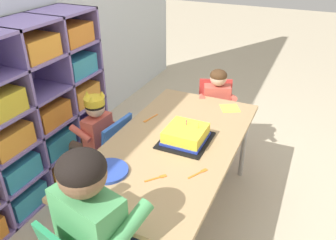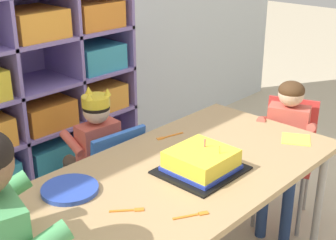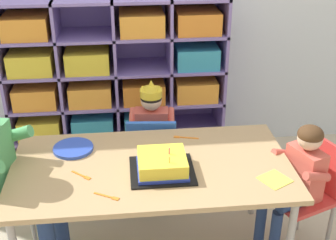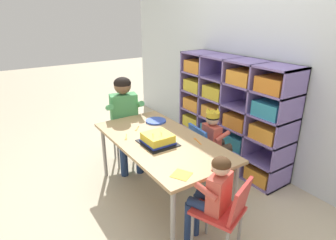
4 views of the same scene
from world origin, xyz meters
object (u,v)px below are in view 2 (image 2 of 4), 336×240
(birthday_cake_on_tray, at_px, (201,162))
(fork_near_child_seat, at_px, (129,210))
(guest_at_table_side, at_px, (286,138))
(paper_plate_stack, at_px, (70,189))
(classroom_chair_blue, at_px, (108,175))
(activity_table, at_px, (181,180))
(fork_by_napkin, at_px, (193,215))
(fork_at_table_front_edge, at_px, (169,136))
(child_with_crown, at_px, (94,145))
(classroom_chair_guest_side, at_px, (287,151))

(birthday_cake_on_tray, xyz_separation_m, fork_near_child_seat, (-0.40, -0.00, -0.04))
(guest_at_table_side, distance_m, paper_plate_stack, 1.22)
(classroom_chair_blue, distance_m, fork_near_child_seat, 0.75)
(paper_plate_stack, bearing_deg, fork_near_child_seat, -76.30)
(activity_table, relative_size, paper_plate_stack, 6.65)
(fork_by_napkin, distance_m, fork_at_table_front_edge, 0.67)
(birthday_cake_on_tray, distance_m, paper_plate_stack, 0.53)
(classroom_chair_blue, bearing_deg, activity_table, 91.23)
(fork_near_child_seat, bearing_deg, activity_table, -128.85)
(child_with_crown, bearing_deg, classroom_chair_guest_side, 147.34)
(activity_table, distance_m, birthday_cake_on_tray, 0.12)
(birthday_cake_on_tray, bearing_deg, guest_at_table_side, 1.40)
(guest_at_table_side, bearing_deg, paper_plate_stack, -122.72)
(fork_by_napkin, bearing_deg, classroom_chair_guest_side, -138.69)
(fork_at_table_front_edge, height_order, fork_near_child_seat, same)
(classroom_chair_blue, distance_m, birthday_cake_on_tray, 0.65)
(classroom_chair_blue, relative_size, classroom_chair_guest_side, 0.98)
(child_with_crown, xyz_separation_m, guest_at_table_side, (0.73, -0.69, 0.01))
(classroom_chair_guest_side, bearing_deg, fork_by_napkin, -98.71)
(activity_table, distance_m, fork_by_napkin, 0.34)
(fork_at_table_front_edge, bearing_deg, activity_table, -113.56)
(paper_plate_stack, xyz_separation_m, fork_at_table_front_edge, (0.62, 0.07, -0.01))
(classroom_chair_blue, height_order, fork_at_table_front_edge, classroom_chair_blue)
(classroom_chair_guest_side, bearing_deg, fork_near_child_seat, -108.55)
(classroom_chair_blue, distance_m, classroom_chair_guest_side, 0.99)
(classroom_chair_guest_side, bearing_deg, birthday_cake_on_tray, -107.30)
(guest_at_table_side, height_order, fork_by_napkin, guest_at_table_side)
(child_with_crown, xyz_separation_m, fork_near_child_seat, (-0.40, -0.70, 0.11))
(child_with_crown, distance_m, fork_at_table_front_edge, 0.42)
(fork_near_child_seat, bearing_deg, guest_at_table_side, -138.23)
(birthday_cake_on_tray, height_order, fork_at_table_front_edge, birthday_cake_on_tray)
(fork_near_child_seat, bearing_deg, fork_at_table_front_edge, -108.63)
(activity_table, bearing_deg, classroom_chair_guest_side, -0.52)
(guest_at_table_side, bearing_deg, fork_by_napkin, -99.60)
(fork_by_napkin, bearing_deg, fork_at_table_front_edge, -100.91)
(activity_table, height_order, fork_at_table_front_edge, fork_at_table_front_edge)
(classroom_chair_guest_side, xyz_separation_m, fork_by_napkin, (-1.10, -0.24, 0.22))
(activity_table, relative_size, birthday_cake_on_tray, 4.47)
(paper_plate_stack, bearing_deg, classroom_chair_guest_side, -9.08)
(child_with_crown, height_order, paper_plate_stack, child_with_crown)
(fork_at_table_front_edge, bearing_deg, birthday_cake_on_tray, -101.19)
(activity_table, bearing_deg, fork_by_napkin, -131.43)
(classroom_chair_blue, bearing_deg, classroom_chair_guest_side, 152.79)
(fork_by_napkin, distance_m, fork_near_child_seat, 0.23)
(classroom_chair_blue, distance_m, child_with_crown, 0.17)
(paper_plate_stack, distance_m, fork_at_table_front_edge, 0.63)
(fork_at_table_front_edge, bearing_deg, fork_near_child_seat, -134.91)
(fork_by_napkin, bearing_deg, activity_table, -102.56)
(classroom_chair_guest_side, distance_m, fork_at_table_front_edge, 0.75)
(activity_table, height_order, classroom_chair_guest_side, classroom_chair_guest_side)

